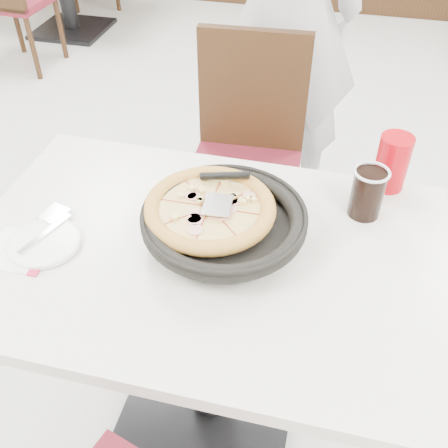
% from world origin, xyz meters
% --- Properties ---
extents(floor, '(7.00, 7.00, 0.00)m').
position_xyz_m(floor, '(0.00, 0.00, 0.00)').
color(floor, '#A9A9A4').
rests_on(floor, ground).
extents(main_table, '(1.27, 0.91, 0.75)m').
position_xyz_m(main_table, '(-0.12, -0.44, 0.38)').
color(main_table, silver).
rests_on(main_table, floor).
extents(chair_far, '(0.44, 0.44, 0.95)m').
position_xyz_m(chair_far, '(-0.17, 0.28, 0.47)').
color(chair_far, black).
rests_on(chair_far, floor).
extents(trivet, '(0.12, 0.12, 0.04)m').
position_xyz_m(trivet, '(-0.11, -0.37, 0.77)').
color(trivet, black).
rests_on(trivet, main_table).
extents(pizza_pan, '(0.40, 0.40, 0.01)m').
position_xyz_m(pizza_pan, '(-0.08, -0.40, 0.79)').
color(pizza_pan, black).
rests_on(pizza_pan, trivet).
extents(pizza, '(0.31, 0.31, 0.02)m').
position_xyz_m(pizza, '(-0.12, -0.38, 0.81)').
color(pizza, '#B17E32').
rests_on(pizza, pizza_pan).
extents(pizza_server, '(0.07, 0.09, 0.00)m').
position_xyz_m(pizza_server, '(-0.10, -0.38, 0.84)').
color(pizza_server, silver).
rests_on(pizza_server, pizza).
extents(napkin, '(0.15, 0.15, 0.00)m').
position_xyz_m(napkin, '(-0.57, -0.56, 0.75)').
color(napkin, white).
rests_on(napkin, main_table).
extents(side_plate, '(0.19, 0.19, 0.01)m').
position_xyz_m(side_plate, '(-0.51, -0.53, 0.76)').
color(side_plate, white).
rests_on(side_plate, napkin).
extents(fork, '(0.07, 0.17, 0.00)m').
position_xyz_m(fork, '(-0.52, -0.50, 0.77)').
color(fork, silver).
rests_on(fork, side_plate).
extents(cola_glass, '(0.09, 0.09, 0.13)m').
position_xyz_m(cola_glass, '(0.26, -0.21, 0.81)').
color(cola_glass, black).
rests_on(cola_glass, main_table).
extents(red_cup, '(0.10, 0.10, 0.16)m').
position_xyz_m(red_cup, '(0.31, -0.07, 0.83)').
color(red_cup, '#AE060F').
rests_on(red_cup, main_table).
extents(diner_person, '(0.75, 0.59, 1.81)m').
position_xyz_m(diner_person, '(-0.12, 0.78, 0.90)').
color(diner_person, silver).
rests_on(diner_person, floor).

